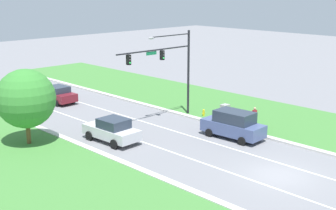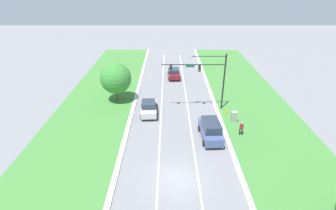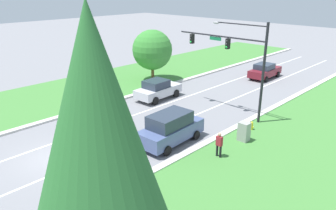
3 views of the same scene
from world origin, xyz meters
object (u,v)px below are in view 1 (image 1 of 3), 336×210
Objects in this scene: traffic_signal_mast at (169,62)px; utility_cabinet at (225,112)px; pedestrian at (254,116)px; fire_hydrant at (204,113)px; slate_blue_suv at (233,125)px; silver_sedan at (112,130)px; burgundy_sedan at (57,94)px; oak_near_left_tree at (26,99)px.

utility_cabinet is at bearing -47.38° from traffic_signal_mast.
pedestrian is 2.41× the size of fire_hydrant.
fire_hydrant is at bearing 59.48° from slate_blue_suv.
traffic_signal_mast reaches higher than pedestrian.
slate_blue_suv is (7.18, -5.77, 0.16)m from silver_sedan.
traffic_signal_mast reaches higher than silver_sedan.
burgundy_sedan is at bearing 97.55° from slate_blue_suv.
silver_sedan reaches higher than pedestrian.
oak_near_left_tree is at bearing 138.32° from silver_sedan.
oak_near_left_tree reaches higher than silver_sedan.
traffic_signal_mast is 8.19m from slate_blue_suv.
fire_hydrant is 0.12× the size of oak_near_left_tree.
oak_near_left_tree is at bearing 158.60° from utility_cabinet.
slate_blue_suv is at bearing -41.61° from silver_sedan.
silver_sedan is 6.75× the size of fire_hydrant.
utility_cabinet is at bearing -84.52° from pedestrian.
traffic_signal_mast is 5.70m from fire_hydrant.
burgundy_sedan is at bearing 72.49° from silver_sedan.
traffic_signal_mast is 8.55m from silver_sedan.
pedestrian is at bearing -28.71° from silver_sedan.
burgundy_sedan is at bearing 114.21° from utility_cabinet.
silver_sedan is 10.83m from utility_cabinet.
oak_near_left_tree is at bearing 168.48° from traffic_signal_mast.
oak_near_left_tree is (-14.81, 4.04, 3.11)m from fire_hydrant.
pedestrian is (3.39, -6.56, -4.16)m from traffic_signal_mast.
utility_cabinet is (10.60, -2.19, -0.21)m from silver_sedan.
burgundy_sedan is 2.78× the size of pedestrian.
slate_blue_suv is at bearing -80.96° from burgundy_sedan.
silver_sedan is 11.91m from pedestrian.
traffic_signal_mast is 11.65× the size of fire_hydrant.
utility_cabinet is at bearing -67.46° from burgundy_sedan.
traffic_signal_mast is at bearing -74.34° from burgundy_sedan.
slate_blue_suv is 4.96m from utility_cabinet.
traffic_signal_mast is at bearing -11.52° from oak_near_left_tree.
utility_cabinet is at bearing 43.12° from slate_blue_suv.
slate_blue_suv is 0.88× the size of oak_near_left_tree.
silver_sedan reaches higher than burgundy_sedan.
silver_sedan is 6.61m from oak_near_left_tree.
oak_near_left_tree is (-11.93, 9.59, 2.39)m from slate_blue_suv.
utility_cabinet is 0.82× the size of pedestrian.
silver_sedan is at bearing 168.32° from utility_cabinet.
slate_blue_suv is at bearing -117.38° from fire_hydrant.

